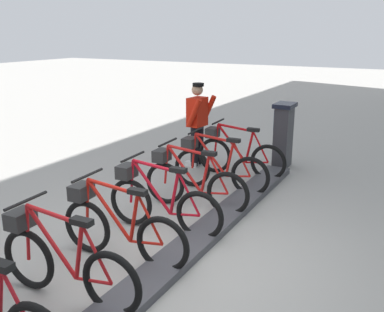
{
  "coord_description": "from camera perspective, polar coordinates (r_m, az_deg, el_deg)",
  "views": [
    {
      "loc": [
        -2.35,
        3.85,
        2.62
      ],
      "look_at": [
        0.5,
        -1.38,
        0.9
      ],
      "focal_mm": 40.6,
      "sensor_mm": 36.0,
      "label": 1
    }
  ],
  "objects": [
    {
      "name": "bike_docked_0",
      "position": [
        8.1,
        5.93,
        0.32
      ],
      "size": [
        1.72,
        0.54,
        1.02
      ],
      "color": "black",
      "rests_on": "ground"
    },
    {
      "name": "bike_docked_4",
      "position": [
        5.19,
        -9.76,
        -9.13
      ],
      "size": [
        1.72,
        0.54,
        1.02
      ],
      "color": "black",
      "rests_on": "ground"
    },
    {
      "name": "dock_rail_base",
      "position": [
        5.19,
        -2.53,
        -13.6
      ],
      "size": [
        0.44,
        7.93,
        0.1
      ],
      "primitive_type": "cube",
      "color": "#47474C",
      "rests_on": "ground"
    },
    {
      "name": "bike_docked_5",
      "position": [
        4.6,
        -16.78,
        -13.05
      ],
      "size": [
        1.72,
        0.54,
        1.02
      ],
      "color": "black",
      "rests_on": "ground"
    },
    {
      "name": "payment_kiosk",
      "position": [
        8.73,
        11.89,
        2.82
      ],
      "size": [
        0.36,
        0.52,
        1.28
      ],
      "color": "#38383D",
      "rests_on": "ground"
    },
    {
      "name": "bike_docked_3",
      "position": [
        5.85,
        -4.36,
        -5.95
      ],
      "size": [
        1.72,
        0.54,
        1.02
      ],
      "color": "black",
      "rests_on": "ground"
    },
    {
      "name": "ground_plane",
      "position": [
        5.21,
        -2.52,
        -14.08
      ],
      "size": [
        60.0,
        60.0,
        0.0
      ],
      "primitive_type": "plane",
      "color": "#A8A49D"
    },
    {
      "name": "worker_near_rack",
      "position": [
        8.54,
        0.74,
        4.54
      ],
      "size": [
        0.5,
        0.65,
        1.66
      ],
      "color": "white",
      "rests_on": "ground"
    },
    {
      "name": "bike_docked_1",
      "position": [
        7.32,
        3.22,
        -1.35
      ],
      "size": [
        1.72,
        0.54,
        1.02
      ],
      "color": "black",
      "rests_on": "ground"
    },
    {
      "name": "bike_docked_2",
      "position": [
        6.56,
        -0.14,
        -3.4
      ],
      "size": [
        1.72,
        0.54,
        1.02
      ],
      "color": "black",
      "rests_on": "ground"
    }
  ]
}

